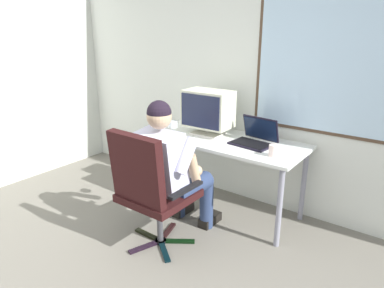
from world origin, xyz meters
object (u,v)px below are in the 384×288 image
(wine_glass, at_px, (173,125))
(coffee_mug, at_px, (273,151))
(laptop, at_px, (255,137))
(person_seated, at_px, (171,167))
(office_chair, at_px, (149,186))
(crt_monitor, at_px, (208,109))
(desk, at_px, (224,147))

(wine_glass, bearing_deg, coffee_mug, 0.55)
(laptop, bearing_deg, person_seated, -118.85)
(office_chair, height_order, person_seated, person_seated)
(office_chair, bearing_deg, wine_glass, 116.83)
(office_chair, distance_m, wine_glass, 0.88)
(person_seated, height_order, laptop, person_seated)
(coffee_mug, bearing_deg, wine_glass, -179.45)
(laptop, xyz_separation_m, coffee_mug, (0.27, -0.21, -0.01))
(office_chair, bearing_deg, crt_monitor, 96.18)
(person_seated, bearing_deg, desk, 81.53)
(desk, bearing_deg, coffee_mug, -14.86)
(person_seated, bearing_deg, office_chair, -90.80)
(laptop, bearing_deg, crt_monitor, -176.73)
(desk, bearing_deg, office_chair, -96.29)
(crt_monitor, relative_size, laptop, 1.22)
(desk, height_order, person_seated, person_seated)
(crt_monitor, bearing_deg, person_seated, -81.17)
(desk, xyz_separation_m, person_seated, (-0.10, -0.65, -0.02))
(desk, xyz_separation_m, office_chair, (-0.10, -0.91, -0.08))
(person_seated, bearing_deg, coffee_mug, 37.32)
(person_seated, height_order, coffee_mug, person_seated)
(office_chair, xyz_separation_m, crt_monitor, (-0.10, 0.94, 0.41))
(person_seated, relative_size, laptop, 3.16)
(desk, distance_m, coffee_mug, 0.59)
(laptop, distance_m, coffee_mug, 0.34)
(laptop, bearing_deg, coffee_mug, -37.49)
(desk, relative_size, crt_monitor, 3.31)
(person_seated, distance_m, crt_monitor, 0.76)
(office_chair, relative_size, laptop, 2.64)
(coffee_mug, bearing_deg, office_chair, -130.91)
(desk, xyz_separation_m, wine_glass, (-0.48, -0.16, 0.17))
(person_seated, relative_size, wine_glass, 9.37)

